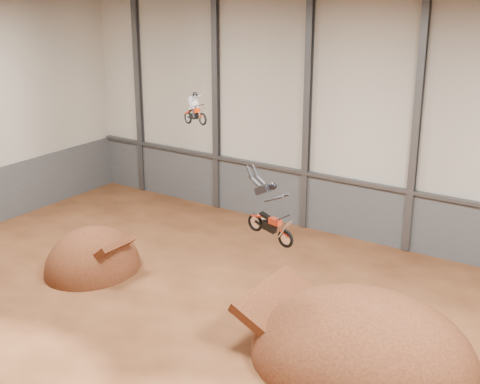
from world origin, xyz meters
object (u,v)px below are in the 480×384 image
at_px(takeoff_ramp, 93,270).
at_px(fmx_rider_b, 269,207).
at_px(landing_ramp, 362,360).
at_px(fmx_rider_a, 195,107).

height_order(takeoff_ramp, fmx_rider_b, fmx_rider_b).
height_order(landing_ramp, fmx_rider_a, fmx_rider_a).
distance_m(landing_ramp, fmx_rider_a, 14.39).
distance_m(landing_ramp, fmx_rider_b, 7.48).
bearing_deg(takeoff_ramp, fmx_rider_b, -6.44).
height_order(takeoff_ramp, fmx_rider_a, fmx_rider_a).
distance_m(fmx_rider_a, fmx_rider_b, 8.79).
bearing_deg(landing_ramp, fmx_rider_a, 163.35).
distance_m(takeoff_ramp, fmx_rider_b, 13.45).
bearing_deg(landing_ramp, fmx_rider_b, -161.46).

